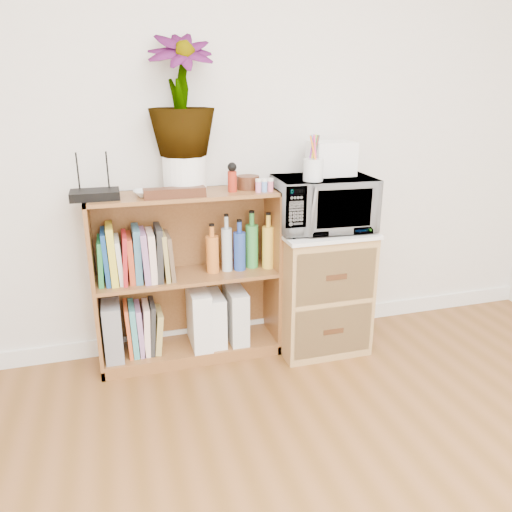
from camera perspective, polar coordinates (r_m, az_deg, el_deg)
name	(u,v)px	position (r m, az deg, el deg)	size (l,w,h in m)	color
skirting_board	(243,328)	(3.13, -1.46, -8.26)	(4.00, 0.02, 0.10)	white
bookshelf	(188,278)	(2.77, -7.80, -2.54)	(1.00, 0.30, 0.95)	brown
wicker_unit	(318,289)	(2.94, 7.16, -3.81)	(0.50, 0.45, 0.70)	#9E7542
microwave	(323,204)	(2.78, 7.67, 5.96)	(0.52, 0.35, 0.29)	white
pen_cup	(313,170)	(2.63, 6.55, 9.76)	(0.10, 0.10, 0.11)	white
small_appliance	(331,158)	(2.82, 8.58, 10.99)	(0.23, 0.19, 0.18)	white
router	(95,195)	(2.59, -17.93, 6.69)	(0.23, 0.16, 0.04)	black
white_bowl	(147,193)	(2.58, -12.40, 7.02)	(0.13, 0.13, 0.03)	silver
plant_pot	(185,174)	(2.64, -8.17, 9.24)	(0.22, 0.22, 0.19)	white
potted_plant	(181,96)	(2.60, -8.58, 17.67)	(0.33, 0.33, 0.59)	#286529
trinket_box	(175,193)	(2.52, -9.28, 7.15)	(0.31, 0.08, 0.05)	#3A1B0F
kokeshi_doll	(232,182)	(2.63, -2.73, 8.49)	(0.05, 0.05, 0.11)	maroon
wooden_bowl	(248,182)	(2.71, -0.94, 8.41)	(0.12, 0.12, 0.07)	#3B1C10
paint_jars	(264,186)	(2.63, 0.97, 8.00)	(0.12, 0.04, 0.06)	pink
file_box	(113,329)	(2.84, -16.06, -7.97)	(0.09, 0.25, 0.32)	gray
magazine_holder_left	(199,317)	(2.86, -6.52, -6.94)	(0.11, 0.27, 0.34)	white
magazine_holder_mid	(215,318)	(2.88, -4.75, -7.10)	(0.09, 0.24, 0.30)	white
magazine_holder_right	(236,314)	(2.90, -2.31, -6.66)	(0.10, 0.25, 0.31)	silver
cookbooks	(135,255)	(2.69, -13.67, 0.07)	(0.39, 0.20, 0.31)	#217E3A
liquor_bottles	(241,244)	(2.77, -1.72, 1.42)	(0.38, 0.07, 0.31)	orange
lower_books	(143,328)	(2.85, -12.76, -8.05)	(0.20, 0.19, 0.29)	#D05224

